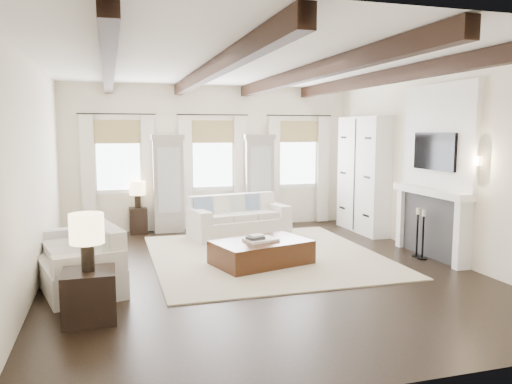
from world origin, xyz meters
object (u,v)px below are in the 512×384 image
object	(u,v)px
ottoman	(261,253)
sofa_left	(80,259)
sofa_back	(238,220)
side_table_back	(138,221)
side_table_front	(89,296)

from	to	relation	value
ottoman	sofa_left	bearing A→B (deg)	169.64
sofa_back	side_table_back	xyz separation A→B (m)	(-1.98, 0.91, -0.07)
sofa_left	side_table_front	distance (m)	1.53
ottoman	side_table_back	size ratio (longest dim) A/B	2.74
sofa_back	side_table_front	world-z (taller)	sofa_back
sofa_left	ottoman	world-z (taller)	sofa_left
sofa_back	sofa_left	size ratio (longest dim) A/B	0.95
sofa_back	ottoman	bearing A→B (deg)	-94.50
ottoman	side_table_front	size ratio (longest dim) A/B	2.56
ottoman	side_table_front	bearing A→B (deg)	-161.60
sofa_left	side_table_back	size ratio (longest dim) A/B	4.06
sofa_back	side_table_front	bearing A→B (deg)	-125.00
side_table_back	sofa_back	bearing A→B (deg)	-24.54
sofa_back	sofa_left	xyz separation A→B (m)	(-2.99, -2.50, 0.02)
ottoman	side_table_back	distance (m)	3.63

